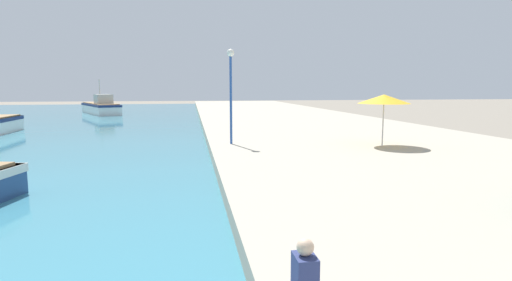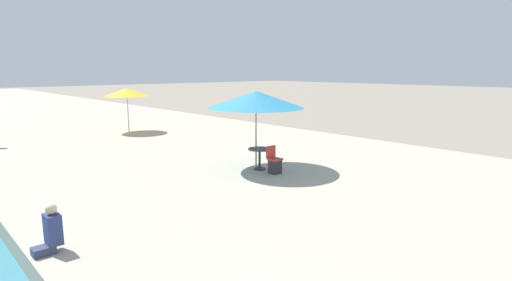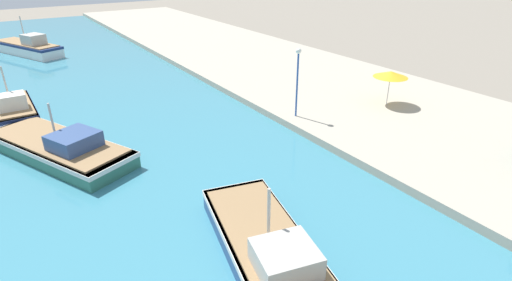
{
  "view_description": "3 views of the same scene",
  "coord_description": "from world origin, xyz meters",
  "px_view_note": "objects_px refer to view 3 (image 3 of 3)",
  "views": [
    {
      "loc": [
        -0.86,
        1.57,
        3.26
      ],
      "look_at": [
        1.5,
        15.96,
        1.31
      ],
      "focal_mm": 28.0,
      "sensor_mm": 36.0,
      "label": 1
    },
    {
      "loc": [
        -1.52,
        -1.92,
        3.95
      ],
      "look_at": [
        7.7,
        8.16,
        1.51
      ],
      "focal_mm": 28.0,
      "sensor_mm": 36.0,
      "label": 2
    },
    {
      "loc": [
        -14.85,
        1.37,
        10.49
      ],
      "look_at": [
        -4.0,
        18.0,
        1.11
      ],
      "focal_mm": 28.0,
      "sensor_mm": 36.0,
      "label": 3
    }
  ],
  "objects_px": {
    "fishing_boat_near": "(270,251)",
    "fishing_boat_distant": "(28,47)",
    "fishing_boat_far": "(13,110)",
    "fishing_boat_mid": "(60,147)",
    "cafe_umbrella_white": "(391,74)",
    "lamppost": "(298,71)"
  },
  "relations": [
    {
      "from": "fishing_boat_distant",
      "to": "cafe_umbrella_white",
      "type": "distance_m",
      "value": 39.41
    },
    {
      "from": "fishing_boat_near",
      "to": "fishing_boat_distant",
      "type": "distance_m",
      "value": 42.65
    },
    {
      "from": "lamppost",
      "to": "fishing_boat_distant",
      "type": "bearing_deg",
      "value": 111.71
    },
    {
      "from": "fishing_boat_near",
      "to": "fishing_boat_far",
      "type": "height_order",
      "value": "fishing_boat_far"
    },
    {
      "from": "fishing_boat_far",
      "to": "cafe_umbrella_white",
      "type": "height_order",
      "value": "fishing_boat_far"
    },
    {
      "from": "fishing_boat_near",
      "to": "fishing_boat_distant",
      "type": "height_order",
      "value": "fishing_boat_distant"
    },
    {
      "from": "fishing_boat_near",
      "to": "lamppost",
      "type": "distance_m",
      "value": 14.15
    },
    {
      "from": "cafe_umbrella_white",
      "to": "lamppost",
      "type": "distance_m",
      "value": 7.3
    },
    {
      "from": "fishing_boat_mid",
      "to": "fishing_boat_far",
      "type": "xyz_separation_m",
      "value": [
        -1.72,
        7.57,
        0.11
      ]
    },
    {
      "from": "fishing_boat_near",
      "to": "fishing_boat_mid",
      "type": "relative_size",
      "value": 0.89
    },
    {
      "from": "cafe_umbrella_white",
      "to": "fishing_boat_near",
      "type": "bearing_deg",
      "value": -152.45
    },
    {
      "from": "fishing_boat_near",
      "to": "fishing_boat_far",
      "type": "bearing_deg",
      "value": 120.36
    },
    {
      "from": "fishing_boat_mid",
      "to": "fishing_boat_distant",
      "type": "relative_size",
      "value": 0.99
    },
    {
      "from": "fishing_boat_far",
      "to": "cafe_umbrella_white",
      "type": "distance_m",
      "value": 26.21
    },
    {
      "from": "fishing_boat_distant",
      "to": "lamppost",
      "type": "height_order",
      "value": "lamppost"
    },
    {
      "from": "fishing_boat_distant",
      "to": "cafe_umbrella_white",
      "type": "bearing_deg",
      "value": -83.96
    },
    {
      "from": "fishing_boat_mid",
      "to": "cafe_umbrella_white",
      "type": "bearing_deg",
      "value": -37.77
    },
    {
      "from": "fishing_boat_near",
      "to": "fishing_boat_mid",
      "type": "height_order",
      "value": "fishing_boat_near"
    },
    {
      "from": "fishing_boat_near",
      "to": "lamppost",
      "type": "bearing_deg",
      "value": 60.67
    },
    {
      "from": "fishing_boat_distant",
      "to": "lamppost",
      "type": "bearing_deg",
      "value": -92.58
    },
    {
      "from": "cafe_umbrella_white",
      "to": "fishing_boat_distant",
      "type": "bearing_deg",
      "value": 120.33
    },
    {
      "from": "fishing_boat_far",
      "to": "fishing_boat_distant",
      "type": "xyz_separation_m",
      "value": [
        3.08,
        21.49,
        0.08
      ]
    }
  ]
}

